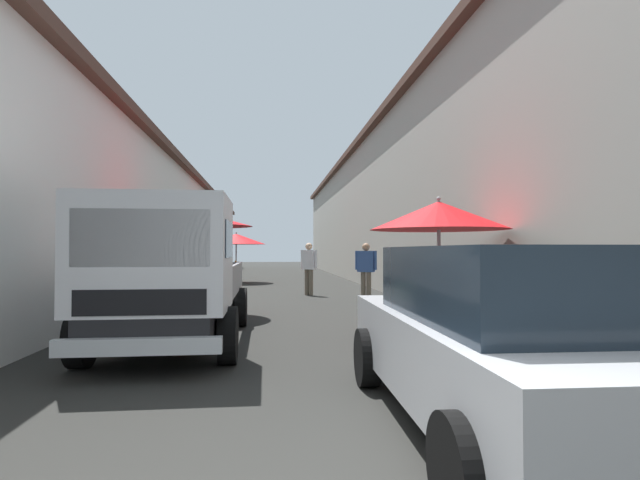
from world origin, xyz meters
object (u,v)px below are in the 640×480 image
Objects in this scene: vendor_by_crates at (366,267)px; vendor_in_shade at (309,265)px; fruit_stall_far_left at (200,233)px; hatchback_car at (507,337)px; parked_scooter at (202,289)px; fruit_stall_mid_lane at (236,243)px; plastic_stool at (220,289)px; delivery_truck at (167,278)px; fruit_stall_far_right at (438,235)px.

vendor_by_crates is 0.98× the size of vendor_in_shade.
fruit_stall_far_left is 0.59× the size of hatchback_car.
parked_scooter is (-2.90, 2.93, -0.51)m from vendor_in_shade.
vendor_by_crates is at bearing -152.40° from fruit_stall_mid_lane.
plastic_stool is at bearing 117.24° from vendor_in_shade.
fruit_stall_mid_lane is 14.95m from delivery_truck.
fruit_stall_far_left reaches higher than vendor_by_crates.
fruit_stall_mid_lane reaches higher than parked_scooter.
fruit_stall_far_left is 5.23m from vendor_by_crates.
fruit_stall_mid_lane reaches higher than vendor_by_crates.
hatchback_car is at bearing 174.94° from vendor_by_crates.
vendor_by_crates reaches higher than parked_scooter.
fruit_stall_far_left is 5.34× the size of plastic_stool.
hatchback_car reaches higher than plastic_stool.
plastic_stool is (3.26, -0.12, -1.46)m from fruit_stall_far_left.
fruit_stall_far_left reaches higher than hatchback_car.
fruit_stall_far_right reaches higher than parked_scooter.
plastic_stool is at bearing 17.32° from hatchback_car.
hatchback_car is 2.38× the size of vendor_in_shade.
vendor_by_crates is (6.14, -0.05, -0.72)m from fruit_stall_far_right.
vendor_in_shade is (-6.37, -2.72, -0.78)m from fruit_stall_mid_lane.
hatchback_car is 10.12m from vendor_by_crates.
vendor_by_crates is 4.20m from plastic_stool.
vendor_by_crates reaches higher than plastic_stool.
delivery_truck reaches higher than plastic_stool.
vendor_in_shade is 3.81× the size of plastic_stool.
parked_scooter is at bearing 178.69° from fruit_stall_mid_lane.
fruit_stall_far_right is 6.18m from vendor_by_crates.
vendor_by_crates is at bearing -31.03° from delivery_truck.
vendor_in_shade reaches higher than parked_scooter.
delivery_truck reaches higher than vendor_in_shade.
fruit_stall_far_right is at bearing -79.78° from delivery_truck.
fruit_stall_far_right is 4.20m from delivery_truck.
fruit_stall_mid_lane is at bearing 0.57° from plastic_stool.
delivery_truck is (3.20, 3.24, 0.30)m from hatchback_car.
parked_scooter is at bearing 5.72° from fruit_stall_far_left.
fruit_stall_mid_lane is at bearing 23.11° from vendor_in_shade.
fruit_stall_far_left is at bearing 179.79° from fruit_stall_mid_lane.
delivery_truck is at bearing 45.39° from hatchback_car.
vendor_in_shade is at bearing -45.28° from parked_scooter.
vendor_by_crates reaches higher than hatchback_car.
delivery_truck is (-14.93, -0.08, -0.70)m from fruit_stall_mid_lane.
fruit_stall_far_right is at bearing -147.71° from plastic_stool.
fruit_stall_far_left is at bearing 149.19° from vendor_in_shade.
fruit_stall_far_left is 2.19m from parked_scooter.
hatchback_car is 0.80× the size of delivery_truck.
fruit_stall_mid_lane is at bearing 16.35° from fruit_stall_far_right.
hatchback_car is 2.42× the size of vendor_by_crates.
vendor_in_shade is at bearing 10.49° from fruit_stall_far_right.
hatchback_car is (-18.13, -3.32, -1.00)m from fruit_stall_mid_lane.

